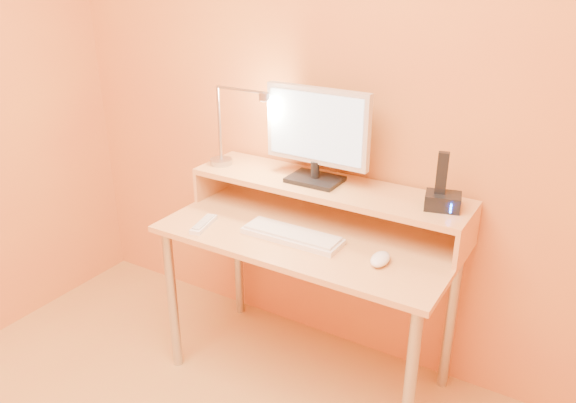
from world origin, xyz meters
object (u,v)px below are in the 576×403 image
Objects in this scene: monitor_panel at (317,126)px; keyboard at (292,236)px; mouse at (380,259)px; remote_control at (204,224)px; lamp_base at (221,162)px; phone_dock at (443,201)px.

monitor_panel is 0.46m from keyboard.
remote_control is at bearing -176.37° from mouse.
monitor_panel is at bearing 31.63° from remote_control.
lamp_base is 0.24× the size of keyboard.
keyboard is at bearing -169.70° from phone_dock.
mouse is (0.88, -0.21, -0.15)m from lamp_base.
mouse is (0.38, -0.01, 0.01)m from keyboard.
keyboard is at bearing -22.39° from lamp_base.
phone_dock is 0.32× the size of keyboard.
keyboard is (-0.51, -0.24, -0.18)m from phone_dock.
monitor_panel is 4.62× the size of lamp_base.
keyboard is at bearing -82.49° from monitor_panel.
mouse reaches higher than remote_control.
remote_control is at bearing -134.51° from monitor_panel.
remote_control is at bearing -66.98° from lamp_base.
keyboard is (0.03, -0.25, -0.39)m from monitor_panel.
monitor_panel is 0.62m from remote_control.
mouse is 0.66× the size of remote_control.
keyboard is at bearing 1.09° from remote_control.
phone_dock reaches higher than lamp_base.
keyboard is 2.35× the size of remote_control.
lamp_base is at bearing 163.40° from mouse.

